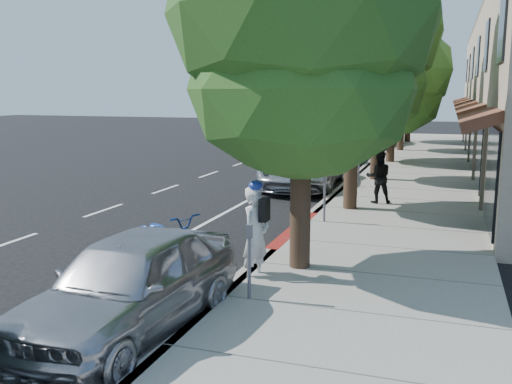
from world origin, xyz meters
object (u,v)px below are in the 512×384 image
at_px(street_tree_3, 394,73).
at_px(pedestrian, 379,177).
at_px(dark_sedan, 322,150).
at_px(cyclist, 256,235).
at_px(street_tree_2, 379,58).
at_px(street_tree_5, 410,76).
at_px(street_tree_0, 303,21).
at_px(white_pickup, 334,144).
at_px(street_tree_4, 404,68).
at_px(bicycle, 167,239).
at_px(street_tree_1, 355,35).
at_px(dark_suv_far, 383,134).
at_px(near_car_a, 130,284).
at_px(silver_suv, 303,167).

bearing_deg(street_tree_3, pedestrian, -86.40).
xyz_separation_m(street_tree_3, dark_sedan, (-3.10, -1.50, -3.69)).
bearing_deg(street_tree_3, cyclist, -91.98).
distance_m(street_tree_2, street_tree_5, 18.00).
distance_m(street_tree_0, white_pickup, 20.24).
bearing_deg(pedestrian, street_tree_4, -102.71).
height_order(street_tree_0, street_tree_3, street_tree_0).
bearing_deg(bicycle, white_pickup, 25.14).
bearing_deg(street_tree_1, street_tree_5, 90.00).
relative_size(street_tree_1, street_tree_2, 1.09).
height_order(street_tree_0, street_tree_5, street_tree_0).
relative_size(white_pickup, dark_suv_far, 1.13).
distance_m(street_tree_4, pedestrian, 17.37).
relative_size(street_tree_1, street_tree_5, 1.09).
height_order(street_tree_0, street_tree_4, street_tree_0).
height_order(street_tree_1, cyclist, street_tree_1).
bearing_deg(street_tree_4, pedestrian, -87.67).
relative_size(street_tree_0, street_tree_1, 0.96).
relative_size(street_tree_2, dark_suv_far, 1.56).
distance_m(white_pickup, dark_suv_far, 8.12).
xyz_separation_m(street_tree_2, near_car_a, (-1.68, -15.50, -4.02)).
xyz_separation_m(street_tree_0, street_tree_3, (0.00, 18.00, -0.37)).
relative_size(street_tree_0, dark_sedan, 1.74).
xyz_separation_m(street_tree_5, white_pickup, (-3.10, -10.41, -3.76)).
distance_m(street_tree_4, white_pickup, 6.78).
height_order(cyclist, bicycle, cyclist).
xyz_separation_m(street_tree_1, silver_suv, (-2.43, 4.00, -4.32)).
relative_size(dark_sedan, pedestrian, 2.82).
distance_m(street_tree_2, street_tree_3, 6.01).
distance_m(cyclist, dark_suv_far, 28.31).
relative_size(street_tree_2, street_tree_4, 0.97).
bearing_deg(dark_suv_far, silver_suv, -90.60).
bearing_deg(silver_suv, bicycle, -96.12).
height_order(bicycle, near_car_a, near_car_a).
bearing_deg(street_tree_0, cyclist, -130.38).
xyz_separation_m(street_tree_3, white_pickup, (-3.10, 1.59, -3.64)).
height_order(street_tree_1, street_tree_4, street_tree_1).
bearing_deg(street_tree_2, dark_suv_far, 95.15).
height_order(bicycle, white_pickup, white_pickup).
bearing_deg(bicycle, street_tree_1, 0.96).
xyz_separation_m(street_tree_4, silver_suv, (-2.43, -14.00, -4.13)).
bearing_deg(street_tree_2, white_pickup, 112.21).
height_order(dark_sedan, dark_suv_far, dark_suv_far).
height_order(street_tree_0, street_tree_1, street_tree_1).
bearing_deg(dark_sedan, street_tree_2, -61.32).
height_order(street_tree_2, near_car_a, street_tree_2).
height_order(street_tree_4, silver_suv, street_tree_4).
bearing_deg(dark_sedan, dark_suv_far, 75.36).
height_order(street_tree_1, dark_suv_far, street_tree_1).
bearing_deg(street_tree_3, dark_sedan, -154.18).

